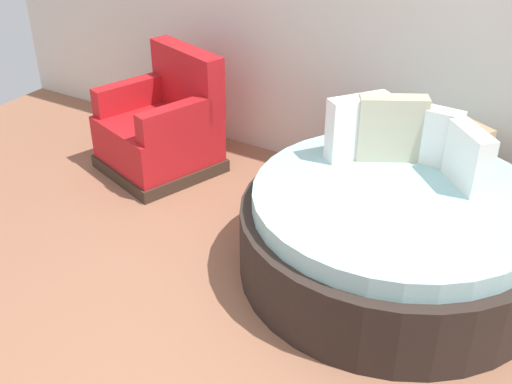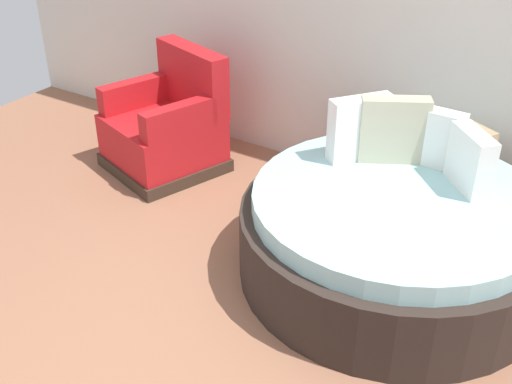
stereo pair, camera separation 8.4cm
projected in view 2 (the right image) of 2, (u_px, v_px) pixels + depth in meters
The scene contains 2 objects.
round_daybed at pixel (394, 231), 3.85m from camera, with size 1.86×1.86×0.99m.
red_armchair at pixel (168, 129), 5.04m from camera, with size 1.01×1.01×0.94m.
Camera 2 is at (1.27, -1.76, 2.46)m, focal length 44.70 mm.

